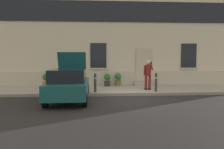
{
  "coord_description": "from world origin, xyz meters",
  "views": [
    {
      "loc": [
        -1.55,
        -10.46,
        1.98
      ],
      "look_at": [
        -0.75,
        1.6,
        1.1
      ],
      "focal_mm": 34.79,
      "sensor_mm": 36.0,
      "label": 1
    }
  ],
  "objects_px": {
    "bollard_far_left": "(95,82)",
    "planter_cream": "(77,79)",
    "planter_terracotta": "(46,80)",
    "planter_olive": "(118,79)",
    "person_on_phone": "(148,73)",
    "bollard_near_person": "(156,82)",
    "planter_charcoal": "(107,79)",
    "hatchback_car_teal": "(69,84)"
  },
  "relations": [
    {
      "from": "bollard_far_left",
      "to": "planter_cream",
      "type": "relative_size",
      "value": 1.22
    },
    {
      "from": "planter_terracotta",
      "to": "planter_olive",
      "type": "height_order",
      "value": "same"
    },
    {
      "from": "person_on_phone",
      "to": "planter_olive",
      "type": "height_order",
      "value": "person_on_phone"
    },
    {
      "from": "person_on_phone",
      "to": "planter_terracotta",
      "type": "height_order",
      "value": "person_on_phone"
    },
    {
      "from": "bollard_near_person",
      "to": "planter_terracotta",
      "type": "xyz_separation_m",
      "value": [
        -6.61,
        2.54,
        -0.11
      ]
    },
    {
      "from": "bollard_near_person",
      "to": "planter_cream",
      "type": "bearing_deg",
      "value": 148.68
    },
    {
      "from": "planter_cream",
      "to": "planter_charcoal",
      "type": "xyz_separation_m",
      "value": [
        2.01,
        -0.21,
        0.0
      ]
    },
    {
      "from": "planter_terracotta",
      "to": "planter_cream",
      "type": "bearing_deg",
      "value": 7.38
    },
    {
      "from": "hatchback_car_teal",
      "to": "planter_charcoal",
      "type": "height_order",
      "value": "hatchback_car_teal"
    },
    {
      "from": "bollard_near_person",
      "to": "planter_charcoal",
      "type": "height_order",
      "value": "bollard_near_person"
    },
    {
      "from": "planter_terracotta",
      "to": "planter_charcoal",
      "type": "distance_m",
      "value": 4.02
    },
    {
      "from": "hatchback_car_teal",
      "to": "bollard_far_left",
      "type": "distance_m",
      "value": 1.99
    },
    {
      "from": "bollard_far_left",
      "to": "planter_terracotta",
      "type": "height_order",
      "value": "bollard_far_left"
    },
    {
      "from": "bollard_near_person",
      "to": "planter_charcoal",
      "type": "bearing_deg",
      "value": 135.08
    },
    {
      "from": "planter_terracotta",
      "to": "planter_cream",
      "type": "relative_size",
      "value": 1.0
    },
    {
      "from": "person_on_phone",
      "to": "planter_olive",
      "type": "relative_size",
      "value": 2.03
    },
    {
      "from": "planter_charcoal",
      "to": "hatchback_car_teal",
      "type": "bearing_deg",
      "value": -115.62
    },
    {
      "from": "planter_cream",
      "to": "planter_olive",
      "type": "bearing_deg",
      "value": 0.11
    },
    {
      "from": "planter_cream",
      "to": "person_on_phone",
      "type": "bearing_deg",
      "value": -25.9
    },
    {
      "from": "planter_terracotta",
      "to": "planter_olive",
      "type": "distance_m",
      "value": 4.76
    },
    {
      "from": "person_on_phone",
      "to": "planter_cream",
      "type": "distance_m",
      "value": 4.83
    },
    {
      "from": "planter_olive",
      "to": "bollard_near_person",
      "type": "bearing_deg",
      "value": -56.41
    },
    {
      "from": "person_on_phone",
      "to": "planter_charcoal",
      "type": "bearing_deg",
      "value": 149.65
    },
    {
      "from": "bollard_near_person",
      "to": "bollard_far_left",
      "type": "distance_m",
      "value": 3.37
    },
    {
      "from": "bollard_far_left",
      "to": "person_on_phone",
      "type": "distance_m",
      "value": 3.19
    },
    {
      "from": "person_on_phone",
      "to": "bollard_far_left",
      "type": "bearing_deg",
      "value": -158.27
    },
    {
      "from": "planter_terracotta",
      "to": "planter_charcoal",
      "type": "relative_size",
      "value": 1.0
    },
    {
      "from": "bollard_far_left",
      "to": "planter_cream",
      "type": "xyz_separation_m",
      "value": [
        -1.23,
        2.8,
        -0.11
      ]
    },
    {
      "from": "bollard_far_left",
      "to": "bollard_near_person",
      "type": "bearing_deg",
      "value": 0.0
    },
    {
      "from": "bollard_far_left",
      "to": "planter_olive",
      "type": "relative_size",
      "value": 1.22
    },
    {
      "from": "person_on_phone",
      "to": "bollard_near_person",
      "type": "bearing_deg",
      "value": -59.0
    },
    {
      "from": "hatchback_car_teal",
      "to": "person_on_phone",
      "type": "distance_m",
      "value": 4.88
    },
    {
      "from": "bollard_near_person",
      "to": "planter_olive",
      "type": "bearing_deg",
      "value": 123.59
    },
    {
      "from": "hatchback_car_teal",
      "to": "planter_olive",
      "type": "distance_m",
      "value": 5.16
    },
    {
      "from": "bollard_far_left",
      "to": "planter_cream",
      "type": "distance_m",
      "value": 3.06
    },
    {
      "from": "bollard_far_left",
      "to": "planter_olive",
      "type": "xyz_separation_m",
      "value": [
        1.51,
        2.81,
        -0.11
      ]
    },
    {
      "from": "bollard_far_left",
      "to": "person_on_phone",
      "type": "bearing_deg",
      "value": 12.89
    },
    {
      "from": "planter_cream",
      "to": "planter_terracotta",
      "type": "bearing_deg",
      "value": -172.62
    },
    {
      "from": "bollard_far_left",
      "to": "planter_cream",
      "type": "bearing_deg",
      "value": 113.77
    },
    {
      "from": "bollard_near_person",
      "to": "planter_terracotta",
      "type": "distance_m",
      "value": 7.09
    },
    {
      "from": "hatchback_car_teal",
      "to": "bollard_near_person",
      "type": "distance_m",
      "value": 4.85
    },
    {
      "from": "planter_charcoal",
      "to": "bollard_far_left",
      "type": "bearing_deg",
      "value": -106.7
    }
  ]
}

